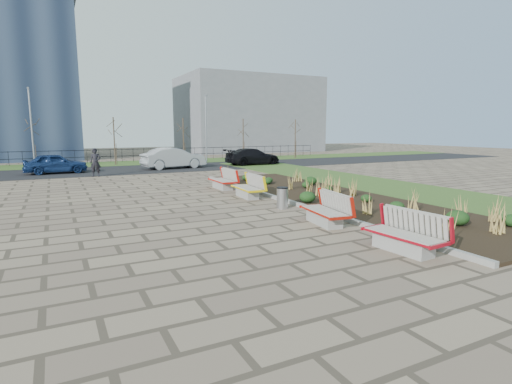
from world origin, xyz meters
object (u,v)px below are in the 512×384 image
bench_b (324,209)px  lamp_east (206,129)px  litter_bin (282,198)px  car_blue (56,163)px  car_silver (174,158)px  car_black (253,157)px  bench_d (222,179)px  pedestrian (95,162)px  lamp_west (32,129)px  bench_c (247,187)px  bench_a (403,232)px

bench_b → lamp_east: 25.52m
litter_bin → car_blue: size_ratio=0.20×
car_silver → car_blue: bearing=81.2°
car_black → car_silver: bearing=87.9°
car_blue → car_silver: size_ratio=0.83×
bench_d → lamp_east: (5.00, 16.19, 2.54)m
car_silver → car_black: size_ratio=1.01×
bench_d → litter_bin: (0.13, -5.85, -0.09)m
bench_b → pedestrian: size_ratio=1.14×
pedestrian → lamp_east: 12.89m
bench_b → litter_bin: bearing=95.3°
car_blue → car_silver: (8.23, -0.15, 0.12)m
car_silver → lamp_west: bearing=57.0°
bench_c → litter_bin: (0.13, -2.89, -0.09)m
bench_a → litter_bin: bearing=84.4°
pedestrian → car_black: (12.82, 2.98, -0.20)m
bench_b → bench_d: 8.70m
litter_bin → pedestrian: pedestrian is taller
car_silver → lamp_west: 10.91m
car_blue → car_silver: 8.24m
lamp_west → bench_b: bearing=-70.1°
car_silver → car_black: (6.88, 0.02, -0.10)m
bench_d → car_silver: (0.67, 11.64, 0.32)m
bench_a → bench_c: 9.01m
bench_a → car_silver: size_ratio=0.43×
bench_a → car_black: 24.82m
car_black → lamp_west: lamp_west is taller
bench_c → car_silver: bearing=90.8°
bench_a → car_silver: (0.67, 23.61, 0.32)m
bench_b → bench_c: same height
litter_bin → car_black: car_black is taller
pedestrian → car_blue: (-2.29, 3.10, -0.21)m
bench_a → car_blue: 24.94m
litter_bin → car_silver: 17.51m
pedestrian → lamp_east: size_ratio=0.31×
car_silver → lamp_east: bearing=-51.4°
bench_a → bench_d: 11.97m
litter_bin → pedestrian: 15.52m
litter_bin → bench_b: bearing=-92.6°
bench_d → litter_bin: 5.86m
car_black → lamp_west: 17.32m
pedestrian → lamp_west: (-3.73, 7.50, 2.12)m
bench_b → car_black: 21.72m
pedestrian → lamp_east: (10.27, 7.50, 2.12)m
bench_a → bench_c: same height
car_blue → bench_a: bearing=-165.6°
bench_a → car_black: size_ratio=0.43×
bench_d → car_black: (7.55, 11.66, 0.22)m
lamp_west → lamp_east: same height
bench_b → lamp_west: size_ratio=0.35×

